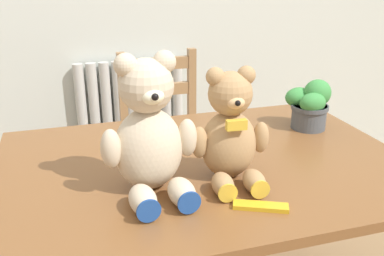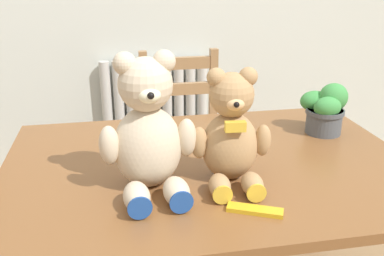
{
  "view_description": "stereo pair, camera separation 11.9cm",
  "coord_description": "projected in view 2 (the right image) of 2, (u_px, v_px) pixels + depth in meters",
  "views": [
    {
      "loc": [
        -0.4,
        -0.72,
        1.31
      ],
      "look_at": [
        -0.08,
        0.34,
        0.88
      ],
      "focal_mm": 40.0,
      "sensor_mm": 36.0,
      "label": 1
    },
    {
      "loc": [
        -0.28,
        -0.75,
        1.31
      ],
      "look_at": [
        -0.08,
        0.34,
        0.88
      ],
      "focal_mm": 40.0,
      "sensor_mm": 36.0,
      "label": 2
    }
  ],
  "objects": [
    {
      "name": "radiator",
      "position": [
        156.0,
        128.0,
        2.64
      ],
      "size": [
        0.65,
        0.1,
        0.78
      ],
      "color": "beige",
      "rests_on": "ground_plane"
    },
    {
      "name": "wooden_chair_behind",
      "position": [
        184.0,
        144.0,
        2.18
      ],
      "size": [
        0.4,
        0.43,
        0.9
      ],
      "rotation": [
        0.0,
        0.0,
        3.14
      ],
      "color": "#997047",
      "rests_on": "ground_plane"
    },
    {
      "name": "teddy_bear_right",
      "position": [
        231.0,
        134.0,
        1.21
      ],
      "size": [
        0.23,
        0.24,
        0.33
      ],
      "rotation": [
        0.0,
        0.0,
        3.06
      ],
      "color": "tan",
      "rests_on": "dining_table"
    },
    {
      "name": "potted_plant",
      "position": [
        325.0,
        109.0,
        1.58
      ],
      "size": [
        0.16,
        0.16,
        0.19
      ],
      "color": "#4C5156",
      "rests_on": "dining_table"
    },
    {
      "name": "dining_table",
      "position": [
        209.0,
        187.0,
        1.41
      ],
      "size": [
        1.31,
        0.91,
        0.71
      ],
      "color": "brown",
      "rests_on": "ground_plane"
    },
    {
      "name": "chocolate_bar",
      "position": [
        255.0,
        210.0,
        1.09
      ],
      "size": [
        0.15,
        0.09,
        0.01
      ],
      "primitive_type": "cube",
      "rotation": [
        0.0,
        0.0,
        -0.43
      ],
      "color": "gold",
      "rests_on": "dining_table"
    },
    {
      "name": "teddy_bear_left",
      "position": [
        148.0,
        132.0,
        1.16
      ],
      "size": [
        0.27,
        0.28,
        0.39
      ],
      "rotation": [
        0.0,
        0.0,
        3.22
      ],
      "color": "beige",
      "rests_on": "dining_table"
    }
  ]
}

